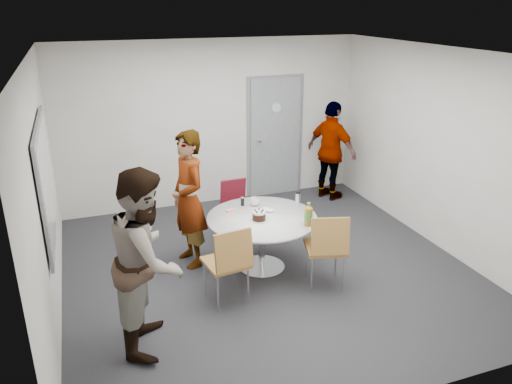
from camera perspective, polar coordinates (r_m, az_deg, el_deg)
name	(u,v)px	position (r m, az deg, el deg)	size (l,w,h in m)	color
floor	(267,268)	(6.54, 1.23, -8.70)	(5.00, 5.00, 0.00)	black
ceiling	(269,53)	(5.70, 1.45, 15.59)	(5.00, 5.00, 0.00)	silver
wall_back	(213,124)	(8.27, -4.99, 7.77)	(5.00, 5.00, 0.00)	#BAB7B0
wall_left	(43,195)	(5.63, -23.13, -0.36)	(5.00, 5.00, 0.00)	#BAB7B0
wall_right	(439,149)	(7.23, 20.20, 4.58)	(5.00, 5.00, 0.00)	#BAB7B0
wall_front	(386,268)	(3.95, 14.67, -8.38)	(5.00, 5.00, 0.00)	#BAB7B0
door	(275,137)	(8.67, 2.18, 6.25)	(1.02, 0.17, 2.12)	slate
whiteboard	(47,180)	(5.78, -22.82, 1.29)	(0.04, 1.90, 1.25)	slate
table	(264,224)	(6.27, 0.91, -3.67)	(1.38, 1.38, 1.01)	silver
chair_near_left	(229,258)	(5.54, -3.06, -7.60)	(0.51, 0.55, 0.96)	brown
chair_near_right	(327,244)	(5.89, 8.16, -5.89)	(0.57, 0.61, 0.97)	brown
chair_far	(236,202)	(7.23, -2.33, -1.19)	(0.42, 0.45, 0.84)	maroon
person_main	(189,200)	(6.36, -7.71, -0.86)	(0.65, 0.43, 1.78)	#A5C6EA
person_left	(147,259)	(4.94, -12.32, -7.54)	(0.90, 0.70, 1.84)	white
person_right	(331,151)	(8.59, 8.62, 4.63)	(0.99, 0.41, 1.69)	black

